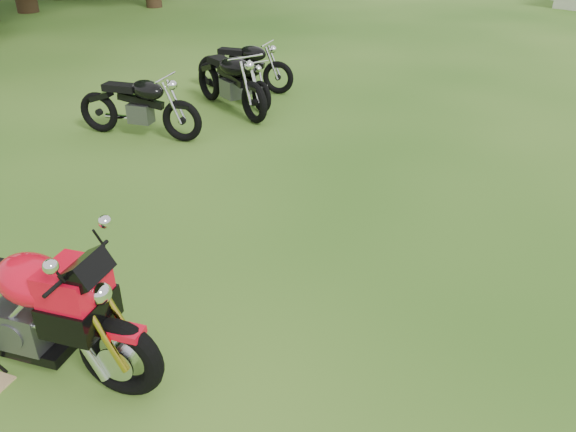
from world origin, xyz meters
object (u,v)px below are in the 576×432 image
Objects in this scene: vintage_moto_a at (230,79)px; vintage_moto_d at (244,64)px; vintage_moto_b at (243,79)px; vintage_moto_c at (138,104)px; sport_motorcycle at (15,299)px.

vintage_moto_d is at bearing 137.28° from vintage_moto_a.
vintage_moto_b is 0.84m from vintage_moto_d.
vintage_moto_a is 1.07× the size of vintage_moto_c.
sport_motorcycle is 1.14× the size of vintage_moto_d.
vintage_moto_d is (-0.62, 1.13, -0.06)m from vintage_moto_a.
vintage_moto_b is at bearing 65.67° from vintage_moto_c.
vintage_moto_c is at bearing -100.10° from vintage_moto_d.
vintage_moto_d is at bearing 148.11° from vintage_moto_b.
sport_motorcycle is at bearing -44.38° from vintage_moto_a.
sport_motorcycle is 1.10× the size of vintage_moto_c.
vintage_moto_d is (-3.52, 6.79, -0.15)m from sport_motorcycle.
vintage_moto_c is 2.92m from vintage_moto_d.
sport_motorcycle reaches higher than vintage_moto_c.
vintage_moto_d reaches higher than vintage_moto_b.
vintage_moto_b is at bearing 120.54° from vintage_moto_a.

